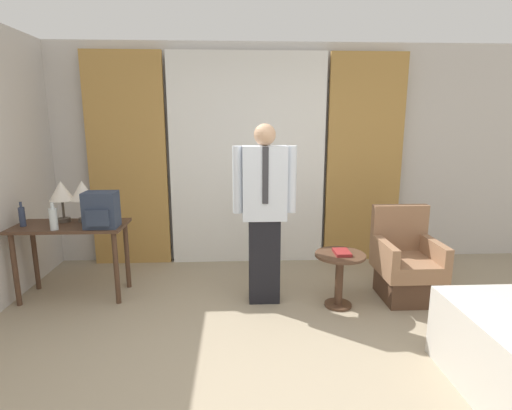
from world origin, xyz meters
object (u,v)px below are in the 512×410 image
object	(u,v)px
backpack	(101,210)
person	(264,208)
armchair	(406,266)
table_lamp_left	(61,192)
desk	(72,237)
bottle_near_edge	(53,219)
bottle_by_lamp	(22,216)
book	(342,252)
table_lamp_right	(82,192)
side_table	(339,271)

from	to	relation	value
backpack	person	bearing A→B (deg)	-3.51
person	armchair	distance (m)	1.58
table_lamp_left	desk	bearing A→B (deg)	-48.02
desk	table_lamp_left	bearing A→B (deg)	131.98
desk	table_lamp_left	xyz separation A→B (m)	(-0.10, 0.12, 0.44)
desk	bottle_near_edge	world-z (taller)	bottle_near_edge
table_lamp_left	armchair	bearing A→B (deg)	-5.04
table_lamp_left	bottle_by_lamp	xyz separation A→B (m)	(-0.33, -0.16, -0.21)
table_lamp_left	bottle_near_edge	bearing A→B (deg)	-83.69
bottle_near_edge	book	distance (m)	2.76
desk	table_lamp_right	size ratio (longest dim) A/B	2.57
bottle_near_edge	backpack	bearing A→B (deg)	8.61
bottle_near_edge	armchair	distance (m)	3.49
book	table_lamp_left	bearing A→B (deg)	170.13
backpack	table_lamp_left	bearing A→B (deg)	152.62
person	bottle_near_edge	bearing A→B (deg)	179.10
table_lamp_left	backpack	distance (m)	0.54
book	bottle_near_edge	bearing A→B (deg)	176.29
table_lamp_right	backpack	size ratio (longest dim) A/B	1.20
table_lamp_left	armchair	distance (m)	3.57
desk	bottle_by_lamp	xyz separation A→B (m)	(-0.44, -0.04, 0.23)
bottle_near_edge	person	world-z (taller)	person
bottle_near_edge	backpack	distance (m)	0.44
backpack	person	size ratio (longest dim) A/B	0.20
bottle_by_lamp	book	size ratio (longest dim) A/B	1.16
table_lamp_right	bottle_near_edge	world-z (taller)	table_lamp_right
desk	bottle_by_lamp	distance (m)	0.50
armchair	bottle_near_edge	bearing A→B (deg)	179.96
bottle_near_edge	armchair	bearing A→B (deg)	-0.04
desk	backpack	distance (m)	0.49
desk	armchair	size ratio (longest dim) A/B	1.18
bottle_by_lamp	table_lamp_right	bearing A→B (deg)	16.34
table_lamp_left	person	world-z (taller)	person
backpack	desk	bearing A→B (deg)	160.97
bottle_by_lamp	armchair	world-z (taller)	bottle_by_lamp
desk	side_table	size ratio (longest dim) A/B	2.02
table_lamp_right	armchair	distance (m)	3.37
bottle_by_lamp	person	bearing A→B (deg)	-4.29
bottle_by_lamp	backpack	world-z (taller)	backpack
table_lamp_right	side_table	bearing A→B (deg)	-10.67
armchair	side_table	size ratio (longest dim) A/B	1.72
desk	person	distance (m)	1.97
backpack	armchair	xyz separation A→B (m)	(3.02, -0.07, -0.60)
book	side_table	bearing A→B (deg)	172.06
bottle_near_edge	side_table	bearing A→B (deg)	-3.69
desk	bottle_near_edge	xyz separation A→B (m)	(-0.07, -0.19, 0.24)
table_lamp_left	bottle_near_edge	distance (m)	0.36
armchair	person	bearing A→B (deg)	-178.85
bottle_near_edge	side_table	xyz separation A→B (m)	(2.72, -0.18, -0.51)
bottle_near_edge	bottle_by_lamp	xyz separation A→B (m)	(-0.37, 0.15, -0.01)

